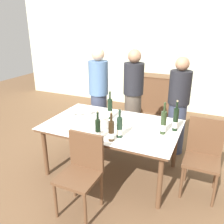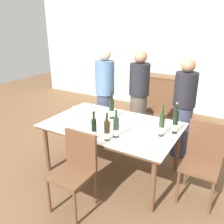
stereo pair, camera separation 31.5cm
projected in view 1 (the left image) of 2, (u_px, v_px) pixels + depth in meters
ground_plane at (112, 170)px, 3.48m from camera, size 12.00×12.00×0.00m
back_wall at (165, 51)px, 5.54m from camera, size 8.00×0.10×2.80m
sideboard_cabinet at (152, 93)px, 5.70m from camera, size 1.25×0.46×0.87m
dining_table at (112, 128)px, 3.24m from camera, size 1.79×1.13×0.73m
ice_bucket at (102, 122)px, 3.06m from camera, size 0.18×0.18×0.18m
wine_bottle_0 at (163, 123)px, 2.90m from camera, size 0.07×0.07×0.41m
wine_bottle_1 at (111, 131)px, 2.73m from camera, size 0.07×0.07×0.36m
wine_bottle_2 at (119, 128)px, 2.82m from camera, size 0.07×0.07×0.35m
wine_bottle_3 at (110, 109)px, 3.37m from camera, size 0.07×0.07×0.40m
wine_bottle_4 at (98, 130)px, 2.76m from camera, size 0.06×0.06×0.36m
wine_bottle_5 at (176, 120)px, 2.99m from camera, size 0.07×0.07×0.40m
wine_glass_0 at (72, 110)px, 3.44m from camera, size 0.08×0.08×0.15m
wine_glass_1 at (89, 109)px, 3.51m from camera, size 0.08×0.08×0.14m
wine_glass_2 at (98, 113)px, 3.38m from camera, size 0.07×0.07×0.13m
wine_glass_3 at (78, 111)px, 3.44m from camera, size 0.07×0.07×0.14m
wine_glass_4 at (96, 129)px, 2.85m from camera, size 0.07×0.07×0.14m
wine_glass_5 at (116, 122)px, 3.05m from camera, size 0.07×0.07×0.14m
chair_right_end at (203, 152)px, 2.90m from camera, size 0.42×0.42×0.95m
chair_near_front at (82, 168)px, 2.61m from camera, size 0.42×0.42×0.90m
person_host at (99, 96)px, 4.12m from camera, size 0.33×0.33×1.64m
person_guest_left at (133, 99)px, 3.99m from camera, size 0.33×0.33×1.63m
person_guest_right at (178, 107)px, 3.71m from camera, size 0.33×0.33×1.56m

